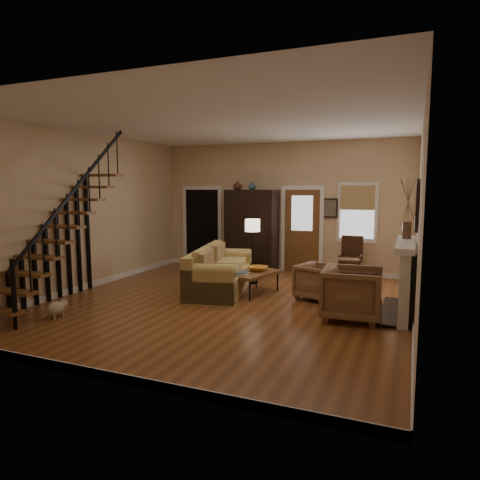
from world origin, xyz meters
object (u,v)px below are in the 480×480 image
at_px(sofa, 220,271).
at_px(armchair_left, 352,294).
at_px(armoire, 252,231).
at_px(side_chair, 351,258).
at_px(coffee_table, 253,283).
at_px(armchair_right, 319,282).
at_px(floor_lamp, 252,251).

xyz_separation_m(sofa, armchair_left, (2.81, -0.94, -0.00)).
bearing_deg(armoire, side_chair, -4.48).
relative_size(coffee_table, side_chair, 1.14).
bearing_deg(armchair_right, floor_lamp, 80.79).
relative_size(armoire, sofa, 0.91).
height_order(coffee_table, floor_lamp, floor_lamp).
relative_size(coffee_table, armchair_right, 1.53).
xyz_separation_m(armoire, sofa, (0.19, -2.35, -0.62)).
bearing_deg(side_chair, coffee_table, -128.46).
distance_m(coffee_table, side_chair, 2.67).
bearing_deg(coffee_table, armoire, 111.55).
bearing_deg(floor_lamp, armchair_right, -26.38).
xyz_separation_m(sofa, side_chair, (2.36, 2.15, 0.08)).
bearing_deg(armchair_right, sofa, 110.57).
height_order(armoire, armchair_right, armoire).
xyz_separation_m(armchair_right, side_chair, (0.32, 2.03, 0.16)).
xyz_separation_m(armoire, floor_lamp, (0.55, -1.40, -0.32)).
bearing_deg(side_chair, sofa, -137.62).
bearing_deg(armchair_right, coffee_table, 109.14).
distance_m(armoire, armchair_right, 3.24).
height_order(floor_lamp, side_chair, floor_lamp).
height_order(armoire, sofa, armoire).
distance_m(coffee_table, armchair_right, 1.34).
height_order(armoire, floor_lamp, armoire).
relative_size(armchair_right, side_chair, 0.74).
bearing_deg(sofa, coffee_table, -6.55).
relative_size(armoire, armchair_left, 2.21).
distance_m(armoire, floor_lamp, 1.53).
bearing_deg(armchair_left, coffee_table, 60.81).
xyz_separation_m(armoire, side_chair, (2.55, -0.20, -0.54)).
bearing_deg(armchair_left, sofa, 68.10).
relative_size(armchair_left, armchair_right, 1.25).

